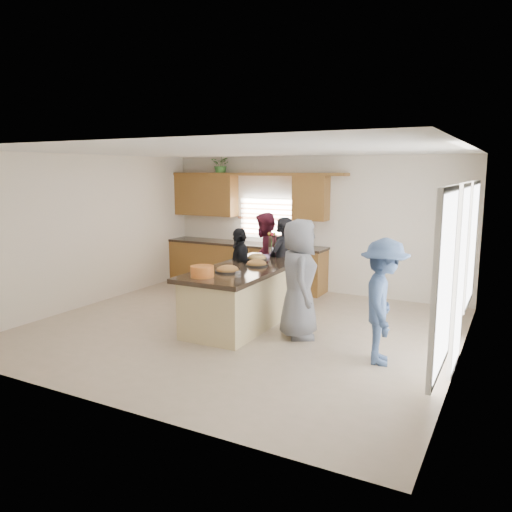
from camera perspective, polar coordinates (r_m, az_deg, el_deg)
The scene contains 18 objects.
floor at distance 8.10m, azimuth -1.78°, elevation -8.26°, with size 6.50×6.50×0.00m, color #BFA78E.
room_shell at distance 7.73m, azimuth -1.86°, elevation 5.26°, with size 6.52×6.02×2.81m.
back_cabinetry at distance 10.92m, azimuth -1.39°, elevation 1.35°, with size 4.08×0.66×2.46m.
right_wall_glazing at distance 6.68m, azimuth 22.27°, elevation -0.99°, with size 0.06×4.00×2.25m.
island at distance 8.27m, azimuth -1.18°, elevation -4.62°, with size 1.19×2.72×0.95m.
platter_front at distance 7.75m, azimuth -3.27°, elevation -1.63°, with size 0.39×0.39×0.16m.
platter_mid at distance 8.24m, azimuth 0.07°, elevation -0.94°, with size 0.37×0.37×0.15m.
platter_back at distance 8.83m, azimuth 0.10°, elevation -0.22°, with size 0.37×0.37×0.15m.
salad_bowl at distance 7.41m, azimuth -6.17°, elevation -1.69°, with size 0.35×0.35×0.17m.
clear_cup at distance 7.34m, azimuth -2.06°, elevation -2.12°, with size 0.09×0.09×0.09m, color white.
plate_stack at distance 9.01m, azimuth 0.82°, elevation -0.05°, with size 0.24×0.24×0.05m, color #C99BE2.
flower_vase at distance 9.13m, azimuth 1.79°, elevation 1.46°, with size 0.14×0.14×0.44m.
potted_plant at distance 11.20m, azimuth -3.97°, elevation 10.38°, with size 0.42×0.37×0.47m, color #3E7A31.
woman_left_back at distance 9.18m, azimuth 2.95°, elevation -0.75°, with size 0.61×0.40×1.67m, color black.
woman_left_mid at distance 9.52m, azimuth 0.95°, elevation -0.21°, with size 0.84×0.65×1.72m, color maroon.
woman_left_front at distance 8.88m, azimuth -1.87°, elevation -1.62°, with size 0.89×0.37×1.51m, color black.
woman_right_back at distance 6.69m, azimuth 14.37°, elevation -5.08°, with size 1.07×0.61×1.66m, color #384F7A.
woman_right_front at distance 7.50m, azimuth 4.93°, elevation -2.62°, with size 0.88×0.57×1.80m, color slate.
Camera 1 is at (3.83, -6.69, 2.50)m, focal length 35.00 mm.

